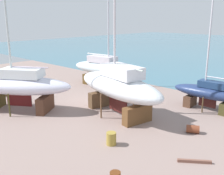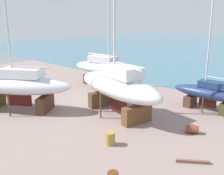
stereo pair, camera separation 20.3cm
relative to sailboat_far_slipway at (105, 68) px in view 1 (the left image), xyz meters
name	(u,v)px [view 1 (the left image)]	position (x,y,z in m)	size (l,w,h in m)	color
ground_plane	(55,110)	(3.22, -9.46, -2.07)	(53.99, 53.99, 0.00)	gray
sailboat_far_slipway	(105,68)	(0.00, 0.00, 0.00)	(9.67, 3.99, 13.21)	brown
sailboat_small_center	(118,86)	(7.81, -6.26, 0.39)	(10.46, 4.98, 14.69)	brown
sailboat_mid_port	(208,93)	(12.81, -0.04, -0.51)	(6.52, 2.10, 9.69)	brown
sailboat_large_starboard	(18,85)	(0.85, -11.49, 0.19)	(9.62, 7.88, 14.70)	#4D401E
worker	(114,69)	(-3.49, 5.23, -1.26)	(0.45, 0.27, 1.58)	#2C6D48
barrel_rust_far	(7,93)	(-4.32, -10.21, -1.79)	(0.57, 0.57, 0.83)	olive
barrel_tar_black	(111,139)	(11.29, -10.76, -1.66)	(0.64, 0.64, 0.83)	olive
barrel_tipped_left	(193,129)	(14.23, -5.46, -1.79)	(0.56, 0.56, 0.88)	brown
barrel_ochre	(16,87)	(-6.07, -8.38, -1.78)	(0.58, 0.58, 0.79)	#1F302A
timber_long_aft	(194,161)	(16.23, -9.13, -1.98)	(1.88, 0.16, 0.18)	brown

